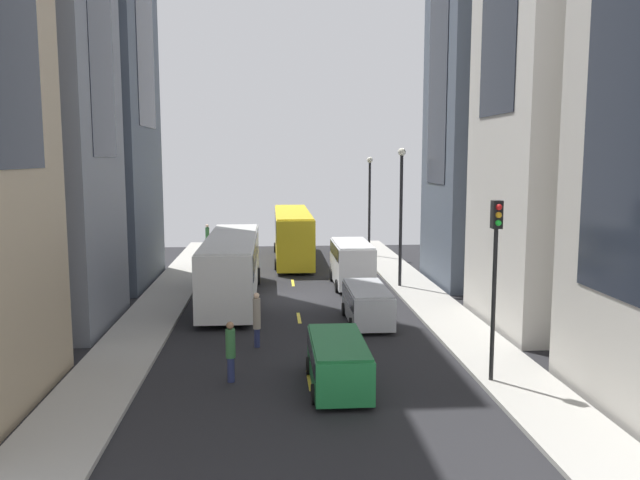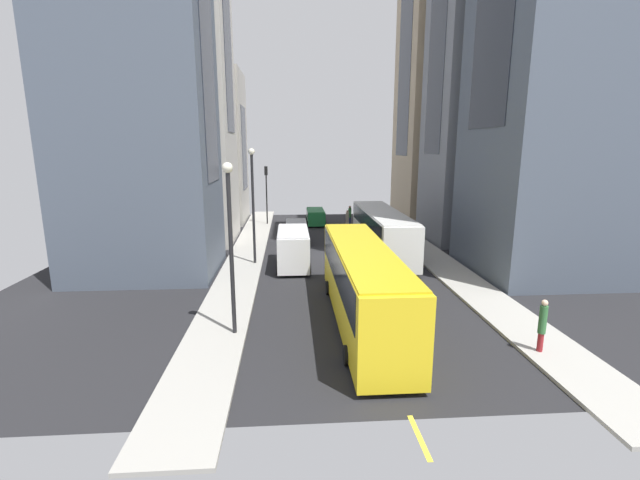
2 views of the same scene
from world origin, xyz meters
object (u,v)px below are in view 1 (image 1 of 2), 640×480
at_px(city_bus_white, 232,262).
at_px(delivery_van_white, 352,260).
at_px(car_green_0, 338,360).
at_px(traffic_light_near_corner, 495,257).
at_px(streetcar_yellow, 293,231).
at_px(pedestrian_walking_far, 257,318).
at_px(pedestrian_waiting_curb, 231,349).
at_px(car_silver_1, 367,302).
at_px(pedestrian_crossing_near, 207,237).

height_order(city_bus_white, delivery_van_white, city_bus_white).
bearing_deg(delivery_van_white, car_green_0, -98.73).
bearing_deg(traffic_light_near_corner, streetcar_yellow, 102.26).
height_order(pedestrian_walking_far, pedestrian_waiting_curb, pedestrian_walking_far).
relative_size(car_green_0, traffic_light_near_corner, 0.73).
height_order(city_bus_white, pedestrian_walking_far, city_bus_white).
bearing_deg(delivery_van_white, traffic_light_near_corner, -81.14).
height_order(delivery_van_white, car_silver_1, delivery_van_white).
height_order(delivery_van_white, pedestrian_crossing_near, delivery_van_white).
distance_m(delivery_van_white, car_silver_1, 8.36).
bearing_deg(city_bus_white, pedestrian_crossing_near, 99.93).
distance_m(city_bus_white, traffic_light_near_corner, 16.48).
relative_size(streetcar_yellow, delivery_van_white, 2.43).
height_order(car_silver_1, pedestrian_waiting_curb, pedestrian_waiting_curb).
bearing_deg(car_silver_1, delivery_van_white, 87.56).
bearing_deg(car_silver_1, traffic_light_near_corner, -70.19).
xyz_separation_m(delivery_van_white, pedestrian_crossing_near, (-9.61, 13.39, -0.20)).
xyz_separation_m(streetcar_yellow, car_silver_1, (2.76, -18.02, -1.14)).
height_order(car_silver_1, pedestrian_walking_far, pedestrian_walking_far).
relative_size(car_green_0, pedestrian_crossing_near, 2.03).
bearing_deg(streetcar_yellow, delivery_van_white, -72.18).
bearing_deg(city_bus_white, pedestrian_walking_far, -80.19).
bearing_deg(car_silver_1, city_bus_white, 140.23).
bearing_deg(city_bus_white, traffic_light_near_corner, -55.27).
distance_m(city_bus_white, car_silver_1, 8.37).
bearing_deg(pedestrian_crossing_near, car_silver_1, 36.35).
xyz_separation_m(car_green_0, pedestrian_crossing_near, (-7.10, 29.76, 0.37)).
height_order(city_bus_white, traffic_light_near_corner, traffic_light_near_corner).
relative_size(city_bus_white, pedestrian_waiting_curb, 6.10).
distance_m(car_green_0, pedestrian_walking_far, 5.45).
distance_m(pedestrian_waiting_curb, traffic_light_near_corner, 9.20).
relative_size(delivery_van_white, traffic_light_near_corner, 0.89).
height_order(city_bus_white, pedestrian_crossing_near, city_bus_white).
height_order(car_green_0, traffic_light_near_corner, traffic_light_near_corner).
relative_size(car_silver_1, pedestrian_walking_far, 2.08).
relative_size(car_silver_1, pedestrian_waiting_curb, 2.21).
xyz_separation_m(streetcar_yellow, pedestrian_waiting_curb, (-2.92, -25.24, -1.01)).
xyz_separation_m(car_silver_1, pedestrian_waiting_curb, (-5.67, -7.22, 0.14)).
bearing_deg(car_green_0, car_silver_1, 74.96).
height_order(car_green_0, car_silver_1, car_silver_1).
bearing_deg(car_green_0, pedestrian_waiting_curb, 167.17).
bearing_deg(car_silver_1, pedestrian_waiting_curb, -128.15).
height_order(car_green_0, pedestrian_crossing_near, pedestrian_crossing_near).
distance_m(streetcar_yellow, car_green_0, 26.08).
bearing_deg(delivery_van_white, streetcar_yellow, 107.82).
distance_m(delivery_van_white, car_green_0, 16.57).
height_order(pedestrian_walking_far, traffic_light_near_corner, traffic_light_near_corner).
bearing_deg(pedestrian_crossing_near, traffic_light_near_corner, 35.48).
bearing_deg(car_silver_1, streetcar_yellow, 98.70).
bearing_deg(traffic_light_near_corner, pedestrian_waiting_curb, 174.13).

